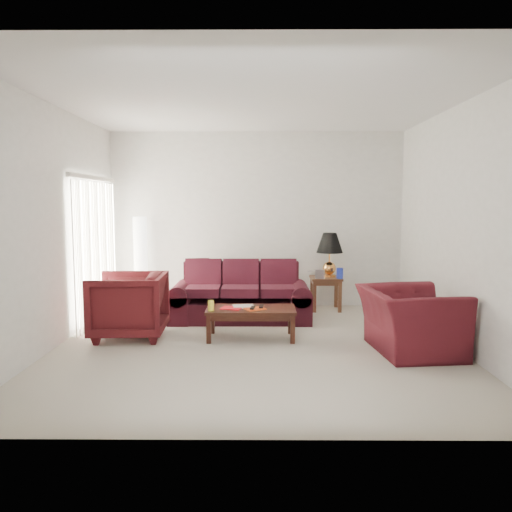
{
  "coord_description": "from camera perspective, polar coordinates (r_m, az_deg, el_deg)",
  "views": [
    {
      "loc": [
        0.05,
        -6.12,
        1.8
      ],
      "look_at": [
        0.0,
        0.85,
        1.05
      ],
      "focal_mm": 35.0,
      "sensor_mm": 36.0,
      "label": 1
    }
  ],
  "objects": [
    {
      "name": "blinds",
      "position": [
        7.86,
        -17.91,
        0.58
      ],
      "size": [
        0.1,
        2.0,
        2.16
      ],
      "primitive_type": "cube",
      "color": "silver",
      "rests_on": "ground"
    },
    {
      "name": "floor",
      "position": [
        6.38,
        -0.05,
        -10.24
      ],
      "size": [
        5.0,
        5.0,
        0.0
      ],
      "primitive_type": "plane",
      "color": "#B8B09D",
      "rests_on": "ground"
    },
    {
      "name": "armchair_left",
      "position": [
        6.89,
        -14.35,
        -5.48
      ],
      "size": [
        1.0,
        0.97,
        0.87
      ],
      "primitive_type": "imported",
      "rotation": [
        0.0,
        0.0,
        -1.53
      ],
      "color": "#3F0E11",
      "rests_on": "ground"
    },
    {
      "name": "end_table",
      "position": [
        8.49,
        7.95,
        -4.25
      ],
      "size": [
        0.53,
        0.53,
        0.56
      ],
      "primitive_type": null,
      "rotation": [
        0.0,
        0.0,
        -0.03
      ],
      "color": "#55351D",
      "rests_on": "ground"
    },
    {
      "name": "armchair_right",
      "position": [
        6.32,
        17.18,
        -7.1
      ],
      "size": [
        1.15,
        1.28,
        0.77
      ],
      "primitive_type": "imported",
      "rotation": [
        0.0,
        0.0,
        1.68
      ],
      "color": "#3F0E15",
      "rests_on": "ground"
    },
    {
      "name": "magazine_red",
      "position": [
        6.6,
        -2.83,
        -5.97
      ],
      "size": [
        0.3,
        0.25,
        0.01
      ],
      "primitive_type": "cube",
      "rotation": [
        0.0,
        0.0,
        -0.25
      ],
      "color": "red",
      "rests_on": "coffee_table"
    },
    {
      "name": "magazine_orange",
      "position": [
        6.55,
        -0.11,
        -6.05
      ],
      "size": [
        0.31,
        0.28,
        0.01
      ],
      "primitive_type": "cube",
      "rotation": [
        0.0,
        0.0,
        0.5
      ],
      "color": "#E9531B",
      "rests_on": "coffee_table"
    },
    {
      "name": "coffee_table",
      "position": [
        6.68,
        -0.58,
        -7.68
      ],
      "size": [
        1.31,
        0.98,
        0.41
      ],
      "primitive_type": null,
      "rotation": [
        0.0,
        0.0,
        -0.38
      ],
      "color": "black",
      "rests_on": "ground"
    },
    {
      "name": "floor_lamp",
      "position": [
        8.62,
        -13.06,
        -0.73
      ],
      "size": [
        0.29,
        0.29,
        1.58
      ],
      "primitive_type": null,
      "rotation": [
        0.0,
        0.0,
        0.12
      ],
      "color": "white",
      "rests_on": "ground"
    },
    {
      "name": "table_lamp",
      "position": [
        8.45,
        8.4,
        0.13
      ],
      "size": [
        0.57,
        0.57,
        0.74
      ],
      "primitive_type": null,
      "rotation": [
        0.0,
        0.0,
        0.38
      ],
      "color": "#E19646",
      "rests_on": "end_table"
    },
    {
      "name": "blue_canister",
      "position": [
        8.3,
        9.55,
        -1.96
      ],
      "size": [
        0.11,
        0.11,
        0.17
      ],
      "primitive_type": "cylinder",
      "rotation": [
        0.0,
        0.0,
        0.03
      ],
      "color": "navy",
      "rests_on": "end_table"
    },
    {
      "name": "remote_b",
      "position": [
        6.6,
        0.61,
        -5.77
      ],
      "size": [
        0.06,
        0.18,
        0.02
      ],
      "primitive_type": "cube",
      "rotation": [
        0.0,
        0.0,
        -0.08
      ],
      "color": "black",
      "rests_on": "coffee_table"
    },
    {
      "name": "throw_pillow",
      "position": [
        8.33,
        -6.72,
        -1.62
      ],
      "size": [
        0.42,
        0.26,
        0.41
      ],
      "primitive_type": "cube",
      "rotation": [
        -0.21,
        0.0,
        0.19
      ],
      "color": "black",
      "rests_on": "sofa"
    },
    {
      "name": "sofa",
      "position": [
        7.64,
        -1.77,
        -4.16
      ],
      "size": [
        2.19,
        1.09,
        0.87
      ],
      "primitive_type": null,
      "rotation": [
        0.0,
        0.0,
        -0.08
      ],
      "color": "black",
      "rests_on": "ground"
    },
    {
      "name": "magazine_white",
      "position": [
        6.7,
        -1.45,
        -5.76
      ],
      "size": [
        0.3,
        0.24,
        0.02
      ],
      "primitive_type": "cube",
      "rotation": [
        0.0,
        0.0,
        0.14
      ],
      "color": "silver",
      "rests_on": "coffee_table"
    },
    {
      "name": "yellow_glass",
      "position": [
        6.48,
        -5.16,
        -5.67
      ],
      "size": [
        0.08,
        0.08,
        0.13
      ],
      "primitive_type": "cylinder",
      "rotation": [
        0.0,
        0.0,
        -0.03
      ],
      "color": "yellow",
      "rests_on": "coffee_table"
    },
    {
      "name": "remote_a",
      "position": [
        6.52,
        -0.39,
        -5.93
      ],
      "size": [
        0.07,
        0.17,
        0.02
      ],
      "primitive_type": "cube",
      "rotation": [
        0.0,
        0.0,
        -0.13
      ],
      "color": "black",
      "rests_on": "coffee_table"
    },
    {
      "name": "clock",
      "position": [
        8.24,
        7.32,
        -2.07
      ],
      "size": [
        0.16,
        0.11,
        0.15
      ],
      "primitive_type": "cube",
      "rotation": [
        0.0,
        0.0,
        -0.4
      ],
      "color": "silver",
      "rests_on": "end_table"
    },
    {
      "name": "picture_frame",
      "position": [
        8.61,
        6.48,
        -1.72
      ],
      "size": [
        0.17,
        0.18,
        0.05
      ],
      "primitive_type": "cube",
      "rotation": [
        1.36,
        0.0,
        0.47
      ],
      "color": "silver",
      "rests_on": "end_table"
    }
  ]
}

